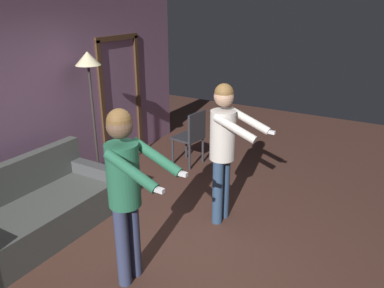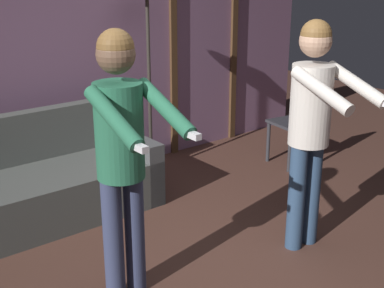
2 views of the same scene
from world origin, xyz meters
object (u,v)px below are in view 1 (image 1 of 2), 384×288
Objects in this scene: torchiere_lamp at (89,75)px; dining_chair_distant at (192,135)px; couch at (37,213)px; person_standing_right at (224,141)px; person_standing_left at (125,183)px.

dining_chair_distant is at bearing -31.39° from torchiere_lamp.
torchiere_lamp is at bearing 10.66° from couch.
dining_chair_distant is (1.34, -0.82, -1.12)m from torchiere_lamp.
person_standing_right is (0.07, -1.98, -0.59)m from torchiere_lamp.
torchiere_lamp is 2.23m from person_standing_left.
person_standing_left is at bearing -128.81° from torchiere_lamp.
person_standing_right is 1.81m from dining_chair_distant.
torchiere_lamp is (1.29, 0.24, 1.37)m from couch.
couch is 2.70m from dining_chair_distant.
couch is 1.64m from person_standing_left.
person_standing_left is (-1.35, -1.68, -0.58)m from torchiere_lamp.
dining_chair_distant is (1.27, 1.17, -0.53)m from person_standing_right.
couch is at bearing 167.65° from dining_chair_distant.
person_standing_left is 1.01× the size of person_standing_right.
person_standing_left reaches higher than dining_chair_distant.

